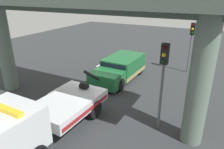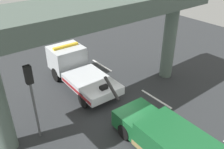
{
  "view_description": "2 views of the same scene",
  "coord_description": "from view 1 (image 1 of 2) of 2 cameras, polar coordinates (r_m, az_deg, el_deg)",
  "views": [
    {
      "loc": [
        10.11,
        6.27,
        6.16
      ],
      "look_at": [
        -0.7,
        0.64,
        1.33
      ],
      "focal_mm": 33.53,
      "sensor_mm": 36.0,
      "label": 1
    },
    {
      "loc": [
        -8.27,
        7.16,
        9.1
      ],
      "look_at": [
        1.56,
        -0.57,
        1.98
      ],
      "focal_mm": 38.52,
      "sensor_mm": 36.0,
      "label": 2
    }
  ],
  "objects": [
    {
      "name": "lane_stripe_mid",
      "position": [
        15.03,
        -13.65,
        -3.2
      ],
      "size": [
        2.6,
        0.16,
        0.01
      ],
      "primitive_type": "cube",
      "color": "silver",
      "rests_on": "ground"
    },
    {
      "name": "ground_plane",
      "position": [
        13.42,
        -3.8,
        -5.98
      ],
      "size": [
        60.0,
        40.0,
        0.1
      ],
      "primitive_type": "cube",
      "color": "#2D3033"
    },
    {
      "name": "lane_stripe_west",
      "position": [
        19.58,
        -2.25,
        3.28
      ],
      "size": [
        2.6,
        0.16,
        0.01
      ],
      "primitive_type": "cube",
      "color": "silver",
      "rests_on": "ground"
    },
    {
      "name": "towed_van_green",
      "position": [
        15.72,
        2.29,
        1.6
      ],
      "size": [
        5.25,
        2.33,
        1.58
      ],
      "color": "#195B2D",
      "rests_on": "ground"
    },
    {
      "name": "traffic_light_far",
      "position": [
        9.35,
        13.82,
        1.48
      ],
      "size": [
        0.39,
        0.32,
        4.16
      ],
      "color": "#515456",
      "rests_on": "ground"
    },
    {
      "name": "traffic_light_near",
      "position": [
        17.51,
        20.9,
        9.55
      ],
      "size": [
        0.39,
        0.32,
        3.98
      ],
      "color": "#515456",
      "rests_on": "ground"
    },
    {
      "name": "overpass_structure",
      "position": [
        10.49,
        -9.69,
        17.59
      ],
      "size": [
        3.6,
        13.7,
        6.48
      ],
      "color": "#596B60",
      "rests_on": "ground"
    },
    {
      "name": "tow_truck_white",
      "position": [
        9.57,
        -19.59,
        -10.97
      ],
      "size": [
        7.28,
        2.56,
        2.46
      ],
      "color": "silver",
      "rests_on": "ground"
    }
  ]
}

